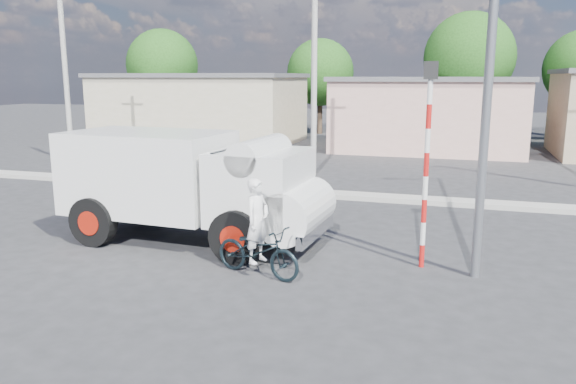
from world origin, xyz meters
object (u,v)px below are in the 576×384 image
(traffic_pole, at_px, (427,148))
(cyclist, at_px, (258,235))
(truck, at_px, (193,183))
(bicycle, at_px, (258,251))
(streetlight, at_px, (483,28))

(traffic_pole, bearing_deg, cyclist, -154.09)
(cyclist, distance_m, traffic_pole, 3.96)
(truck, height_order, traffic_pole, traffic_pole)
(bicycle, height_order, cyclist, cyclist)
(truck, distance_m, streetlight, 7.38)
(truck, height_order, cyclist, truck)
(bicycle, bearing_deg, traffic_pole, -48.13)
(cyclist, bearing_deg, bicycle, 0.00)
(truck, distance_m, bicycle, 3.13)
(bicycle, distance_m, streetlight, 6.20)
(bicycle, height_order, streetlight, streetlight)
(bicycle, xyz_separation_m, streetlight, (4.14, 1.26, 4.43))
(bicycle, bearing_deg, truck, 68.23)
(traffic_pole, distance_m, streetlight, 2.56)
(streetlight, bearing_deg, truck, 175.04)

